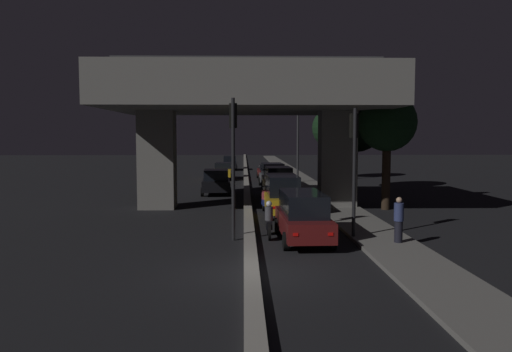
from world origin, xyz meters
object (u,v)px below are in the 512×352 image
car_dark_red_fifth (267,172)px  traffic_light_left_of_median (233,144)px  car_taxi_yellow_third (278,182)px  motorcycle_blue_filtering_mid (265,200)px  car_dark_red_lead (303,215)px  car_grey_fourth (272,175)px  car_taxi_yellow_second_oncoming (223,171)px  traffic_light_right_of_median (354,151)px  motorcycle_black_filtering_near (269,222)px  car_taxi_yellow_second (282,194)px  street_lamp (293,132)px  pedestrian_on_sidewalk (399,220)px  car_black_third_oncoming (230,163)px  car_black_lead_oncoming (216,182)px

car_dark_red_fifth → traffic_light_left_of_median: bearing=173.3°
car_taxi_yellow_third → motorcycle_blue_filtering_mid: size_ratio=2.28×
car_dark_red_lead → car_grey_fourth: size_ratio=1.09×
car_grey_fourth → car_taxi_yellow_second_oncoming: size_ratio=0.92×
traffic_light_right_of_median → motorcycle_black_filtering_near: size_ratio=2.82×
car_taxi_yellow_third → motorcycle_black_filtering_near: size_ratio=2.30×
traffic_light_right_of_median → car_taxi_yellow_second: (-2.32, 6.13, -2.41)m
traffic_light_left_of_median → car_dark_red_lead: bearing=-5.1°
traffic_light_right_of_median → street_lamp: street_lamp is taller
car_dark_red_lead → car_taxi_yellow_second: (-0.30, 6.38, 0.09)m
car_taxi_yellow_second → motorcycle_black_filtering_near: (-0.97, -5.70, -0.46)m
car_taxi_yellow_second_oncoming → car_grey_fourth: bearing=31.1°
pedestrian_on_sidewalk → car_taxi_yellow_second_oncoming: bearing=104.4°
car_dark_red_fifth → car_black_third_oncoming: 14.31m
street_lamp → car_taxi_yellow_third: street_lamp is taller
traffic_light_left_of_median → car_black_third_oncoming: traffic_light_left_of_median is taller
car_grey_fourth → car_taxi_yellow_second_oncoming: bearing=25.9°
car_grey_fourth → car_dark_red_fifth: (-0.07, 7.58, -0.29)m
car_grey_fourth → motorcycle_blue_filtering_mid: size_ratio=2.41×
car_taxi_yellow_third → pedestrian_on_sidewalk: 15.43m
car_grey_fourth → car_dark_red_fifth: car_grey_fourth is taller
pedestrian_on_sidewalk → motorcycle_blue_filtering_mid: bearing=117.4°
street_lamp → car_taxi_yellow_third: bearing=-100.8°
pedestrian_on_sidewalk → car_grey_fourth: bearing=98.7°
pedestrian_on_sidewalk → car_taxi_yellow_second: bearing=116.7°
car_dark_red_fifth → motorcycle_blue_filtering_mid: bearing=175.5°
street_lamp → car_dark_red_fifth: (-2.03, 4.29, -3.73)m
street_lamp → car_grey_fourth: 5.15m
car_taxi_yellow_third → traffic_light_right_of_median: bearing=-173.6°
car_black_third_oncoming → pedestrian_on_sidewalk: (7.44, -43.39, 0.05)m
car_dark_red_lead → car_black_third_oncoming: (-4.01, 42.36, -0.07)m
traffic_light_left_of_median → car_taxi_yellow_second: (2.38, 6.14, -2.66)m
car_taxi_yellow_third → motorcycle_black_filtering_near: car_taxi_yellow_third is taller
car_taxi_yellow_second → car_black_lead_oncoming: bearing=21.3°
car_dark_red_fifth → motorcycle_blue_filtering_mid: (-1.12, -20.82, -0.14)m
car_taxi_yellow_third → pedestrian_on_sidewalk: (3.40, -15.05, -0.09)m
pedestrian_on_sidewalk → car_dark_red_fifth: bearing=96.6°
car_taxi_yellow_second_oncoming → car_black_lead_oncoming: bearing=2.6°
street_lamp → motorcycle_black_filtering_near: 24.18m
street_lamp → car_black_third_oncoming: (-6.01, 18.03, -3.53)m
traffic_light_left_of_median → motorcycle_black_filtering_near: traffic_light_left_of_median is taller
traffic_light_left_of_median → car_taxi_yellow_third: bearing=78.9°
street_lamp → car_grey_fourth: street_lamp is taller
traffic_light_left_of_median → car_dark_red_fifth: 28.66m
car_black_lead_oncoming → car_taxi_yellow_second_oncoming: size_ratio=0.83×
car_taxi_yellow_third → car_black_third_oncoming: 28.63m
car_taxi_yellow_second → pedestrian_on_sidewalk: car_taxi_yellow_second is taller
car_black_lead_oncoming → car_taxi_yellow_second: bearing=19.8°
motorcycle_black_filtering_near → pedestrian_on_sidewalk: (4.70, -1.71, 0.35)m
car_taxi_yellow_second → car_grey_fourth: 14.66m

